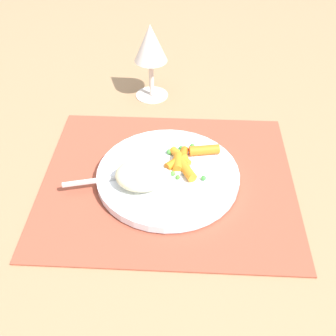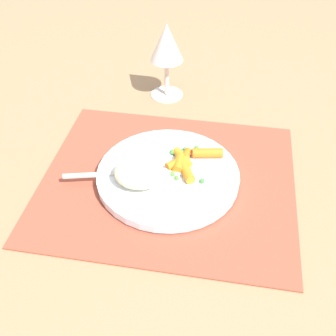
# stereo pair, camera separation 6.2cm
# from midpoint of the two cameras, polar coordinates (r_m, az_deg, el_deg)

# --- Properties ---
(ground_plane) EXTENTS (2.40, 2.40, 0.00)m
(ground_plane) POSITION_cam_midpoint_polar(r_m,az_deg,el_deg) (0.72, 2.46, -1.90)
(ground_plane) COLOR #997551
(placemat) EXTENTS (0.43, 0.37, 0.01)m
(placemat) POSITION_cam_midpoint_polar(r_m,az_deg,el_deg) (0.72, 2.46, -1.73)
(placemat) COLOR #9E4733
(placemat) RESTS_ON ground_plane
(plate) EXTENTS (0.24, 0.24, 0.01)m
(plate) POSITION_cam_midpoint_polar(r_m,az_deg,el_deg) (0.71, 2.49, -1.13)
(plate) COLOR white
(plate) RESTS_ON placemat
(rice_mound) EXTENTS (0.08, 0.07, 0.04)m
(rice_mound) POSITION_cam_midpoint_polar(r_m,az_deg,el_deg) (0.67, -1.38, -0.78)
(rice_mound) COLOR beige
(rice_mound) RESTS_ON plate
(carrot_portion) EXTENTS (0.10, 0.09, 0.02)m
(carrot_portion) POSITION_cam_midpoint_polar(r_m,az_deg,el_deg) (0.72, 5.23, 0.90)
(carrot_portion) COLOR orange
(carrot_portion) RESTS_ON plate
(pea_scatter) EXTENTS (0.08, 0.09, 0.01)m
(pea_scatter) POSITION_cam_midpoint_polar(r_m,az_deg,el_deg) (0.72, 4.88, 0.89)
(pea_scatter) COLOR green
(pea_scatter) RESTS_ON plate
(fork) EXTENTS (0.21, 0.06, 0.01)m
(fork) POSITION_cam_midpoint_polar(r_m,az_deg,el_deg) (0.70, -1.47, -0.73)
(fork) COLOR silver
(fork) RESTS_ON plate
(wine_glass) EXTENTS (0.07, 0.07, 0.16)m
(wine_glass) POSITION_cam_midpoint_polar(r_m,az_deg,el_deg) (0.88, 1.89, 16.36)
(wine_glass) COLOR silver
(wine_glass) RESTS_ON ground_plane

